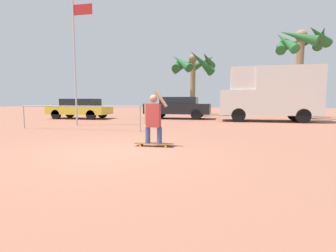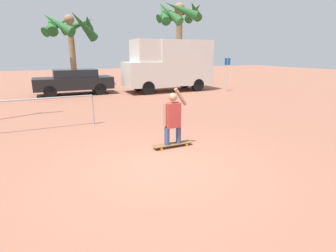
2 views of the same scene
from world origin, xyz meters
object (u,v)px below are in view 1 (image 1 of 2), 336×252
object	(u,v)px
parked_car_black	(178,107)
palm_tree_near_van	(301,45)
parked_car_yellow	(80,108)
flagpole	(76,54)
palm_tree_center_background	(193,65)
person_skateboarder	(154,117)
skateboard	(154,144)
camper_van	(271,93)

from	to	relation	value
parked_car_black	palm_tree_near_van	world-z (taller)	palm_tree_near_van
parked_car_yellow	palm_tree_near_van	size ratio (longest dim) A/B	0.67
parked_car_black	flagpole	bearing A→B (deg)	-125.92
palm_tree_center_background	flagpole	world-z (taller)	flagpole
person_skateboarder	palm_tree_near_van	distance (m)	15.62
skateboard	palm_tree_center_background	distance (m)	16.02
camper_van	palm_tree_near_van	bearing A→B (deg)	53.54
parked_car_black	flagpole	xyz separation A→B (m)	(-4.26, -5.88, 2.83)
camper_van	flagpole	world-z (taller)	flagpole
palm_tree_center_background	flagpole	distance (m)	11.29
palm_tree_center_background	parked_car_yellow	bearing A→B (deg)	-141.44
camper_van	skateboard	bearing A→B (deg)	-115.19
skateboard	palm_tree_near_van	distance (m)	15.85
camper_van	palm_tree_center_background	xyz separation A→B (m)	(-5.51, 5.41, 2.52)
skateboard	camper_van	size ratio (longest dim) A/B	0.19
skateboard	parked_car_black	xyz separation A→B (m)	(-1.27, 11.08, 0.75)
person_skateboarder	camper_van	bearing A→B (deg)	64.81
skateboard	palm_tree_near_van	world-z (taller)	palm_tree_near_van
parked_car_black	person_skateboarder	bearing A→B (deg)	-83.46
camper_van	palm_tree_near_van	distance (m)	5.24
camper_van	flagpole	size ratio (longest dim) A/B	0.91
parked_car_yellow	palm_tree_center_background	xyz separation A→B (m)	(7.26, 5.79, 3.55)
skateboard	palm_tree_near_van	bearing A→B (deg)	61.82
person_skateboarder	palm_tree_center_background	bearing A→B (deg)	92.98
camper_van	palm_tree_center_background	world-z (taller)	palm_tree_center_background
flagpole	parked_car_black	bearing A→B (deg)	54.08
skateboard	palm_tree_near_van	xyz separation A→B (m)	(7.09, 13.24, 5.08)
parked_car_black	flagpole	size ratio (longest dim) A/B	0.72
palm_tree_near_van	camper_van	bearing A→B (deg)	-126.46
skateboard	flagpole	size ratio (longest dim) A/B	0.18
skateboard	flagpole	bearing A→B (deg)	136.77
person_skateboarder	parked_car_yellow	distance (m)	12.57
person_skateboarder	flagpole	world-z (taller)	flagpole
parked_car_black	parked_car_yellow	size ratio (longest dim) A/B	1.07
flagpole	palm_tree_near_van	bearing A→B (deg)	32.48
camper_van	parked_car_yellow	xyz separation A→B (m)	(-12.78, -0.38, -1.03)
camper_van	palm_tree_center_background	bearing A→B (deg)	135.52
parked_car_yellow	flagpole	size ratio (longest dim) A/B	0.67
camper_van	parked_car_black	size ratio (longest dim) A/B	1.27
parked_car_black	palm_tree_near_van	size ratio (longest dim) A/B	0.71
skateboard	palm_tree_center_background	bearing A→B (deg)	92.98
parked_car_yellow	palm_tree_center_background	distance (m)	9.94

